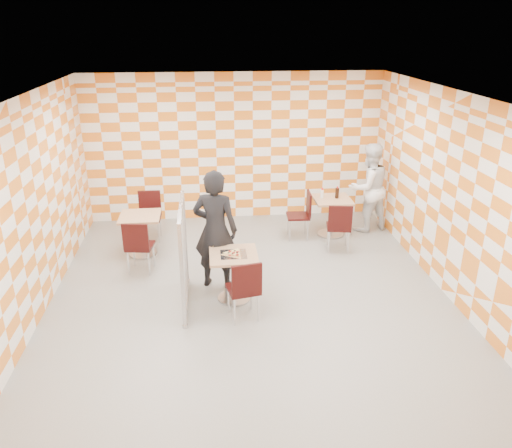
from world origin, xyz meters
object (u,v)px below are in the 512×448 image
Objects in this scene: chair_second_side at (303,211)px; chair_empty_far at (150,211)px; chair_empty_near at (138,243)px; sport_bottle at (322,194)px; second_table at (332,210)px; partition at (184,255)px; chair_second_front at (339,224)px; chair_main_front at (245,286)px; man_dark at (215,230)px; soda_bottle at (337,193)px; empty_table at (141,228)px; main_table at (234,269)px; man_white at (368,188)px.

chair_second_side is 1.00× the size of chair_empty_far.
sport_bottle is (3.34, 1.33, 0.29)m from chair_empty_near.
partition is at bearing -140.02° from second_table.
sport_bottle is at bearing 161.34° from second_table.
chair_second_front is 3.57m from chair_empty_far.
chair_empty_far is (-3.43, 0.99, 0.00)m from chair_second_front.
chair_main_front is 0.49× the size of man_dark.
soda_bottle reaches higher than chair_empty_far.
chair_empty_near reaches higher than empty_table.
chair_main_front is at bearing -54.76° from empty_table.
partition is (0.82, -1.79, 0.28)m from empty_table.
sport_bottle reaches higher than chair_second_front.
sport_bottle is (1.84, 2.32, 0.33)m from main_table.
man_dark is (-2.22, -1.01, 0.40)m from chair_second_front.
partition is at bearing 146.40° from chair_main_front.
partition is at bearing -137.15° from sport_bottle.
soda_bottle is (0.67, 0.12, 0.31)m from chair_second_side.
chair_empty_near is 3.87m from soda_bottle.
partition is 3.49m from sport_bottle.
partition is 7.75× the size of sport_bottle.
chair_empty_far is 4.26m from man_white.
man_dark reaches higher than soda_bottle.
sport_bottle is 0.29m from soda_bottle.
chair_empty_near is at bearing -87.16° from empty_table.
man_dark is 2.80m from sport_bottle.
empty_table is 3.72m from soda_bottle.
partition is (-0.72, -0.06, 0.28)m from main_table.
second_table is 3.26× the size of soda_bottle.
second_table is at bearing -125.37° from man_dark.
chair_empty_far is at bearing 163.92° from chair_second_front.
empty_table is 0.74m from chair_empty_near.
main_table is 2.31m from empty_table.
empty_table is at bearing 175.80° from chair_second_front.
soda_bottle is at bearing 18.03° from second_table.
chair_second_front is (1.98, 1.47, 0.04)m from main_table.
chair_main_front is at bearing -44.66° from chair_empty_near.
empty_table is 0.48× the size of partition.
man_white reaches higher than sport_bottle.
soda_bottle is (2.13, 2.28, 0.34)m from main_table.
chair_empty_near is at bearing 146.70° from main_table.
sport_bottle reaches higher than chair_empty_far.
main_table is at bearing -143.36° from chair_second_front.
chair_second_side is 0.51m from sport_bottle.
man_white reaches higher than partition.
sport_bottle is at bearing -9.18° from man_white.
partition is 0.88× the size of man_white.
empty_table is 0.74m from chair_empty_far.
partition reaches higher than chair_main_front.
partition reaches higher than soda_bottle.
man_dark is at bearing -134.89° from chair_second_side.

